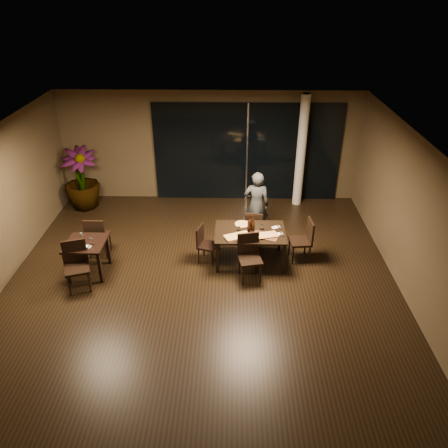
% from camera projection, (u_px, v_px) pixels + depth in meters
% --- Properties ---
extents(ground, '(8.00, 8.00, 0.00)m').
position_uv_depth(ground, '(202.00, 282.00, 9.00)').
color(ground, black).
rests_on(ground, ground).
extents(wall_back, '(8.00, 0.10, 3.00)m').
position_uv_depth(wall_back, '(210.00, 146.00, 11.78)').
color(wall_back, '#483B26').
rests_on(wall_back, ground).
extents(wall_front, '(8.00, 0.10, 3.00)m').
position_uv_depth(wall_front, '(175.00, 398.00, 4.74)').
color(wall_front, '#483B26').
rests_on(wall_front, ground).
extents(wall_right, '(0.10, 8.00, 3.00)m').
position_uv_depth(wall_right, '(415.00, 220.00, 8.19)').
color(wall_right, '#483B26').
rests_on(wall_right, ground).
extents(ceiling, '(8.00, 8.00, 0.04)m').
position_uv_depth(ceiling, '(198.00, 141.00, 7.51)').
color(ceiling, silver).
rests_on(ceiling, wall_back).
extents(window_panel, '(5.00, 0.06, 2.70)m').
position_uv_depth(window_panel, '(247.00, 153.00, 11.76)').
color(window_panel, black).
rests_on(window_panel, ground).
extents(column, '(0.24, 0.24, 3.00)m').
position_uv_depth(column, '(301.00, 152.00, 11.39)').
color(column, silver).
rests_on(column, ground).
extents(main_table, '(1.50, 1.00, 0.75)m').
position_uv_depth(main_table, '(250.00, 235.00, 9.35)').
color(main_table, black).
rests_on(main_table, ground).
extents(side_table, '(0.80, 0.80, 0.75)m').
position_uv_depth(side_table, '(86.00, 248.00, 8.99)').
color(side_table, black).
rests_on(side_table, ground).
extents(chair_main_far, '(0.49, 0.49, 0.89)m').
position_uv_depth(chair_main_far, '(254.00, 226.00, 10.01)').
color(chair_main_far, black).
rests_on(chair_main_far, ground).
extents(chair_main_near, '(0.54, 0.54, 0.98)m').
position_uv_depth(chair_main_near, '(249.00, 254.00, 8.93)').
color(chair_main_near, black).
rests_on(chair_main_near, ground).
extents(chair_main_left, '(0.49, 0.49, 0.84)m').
position_uv_depth(chair_main_left, '(205.00, 242.00, 9.47)').
color(chair_main_left, black).
rests_on(chair_main_left, ground).
extents(chair_main_right, '(0.49, 0.49, 0.96)m').
position_uv_depth(chair_main_right, '(304.00, 238.00, 9.48)').
color(chair_main_right, black).
rests_on(chair_main_right, ground).
extents(chair_side_far, '(0.46, 0.46, 0.98)m').
position_uv_depth(chair_side_far, '(97.00, 235.00, 9.57)').
color(chair_side_far, black).
rests_on(chair_side_far, ground).
extents(chair_side_near, '(0.59, 0.59, 1.01)m').
position_uv_depth(chair_side_near, '(76.00, 262.00, 8.63)').
color(chair_side_near, black).
rests_on(chair_side_near, ground).
extents(diner, '(0.59, 0.42, 1.64)m').
position_uv_depth(diner, '(256.00, 205.00, 10.26)').
color(diner, '#2A2D2F').
rests_on(diner, ground).
extents(potted_plant, '(1.10, 1.10, 1.65)m').
position_uv_depth(potted_plant, '(81.00, 179.00, 11.55)').
color(potted_plant, '#1C4918').
rests_on(potted_plant, ground).
extents(pizza_board_left, '(0.59, 0.50, 0.01)m').
position_uv_depth(pizza_board_left, '(237.00, 237.00, 9.10)').
color(pizza_board_left, '#3F2314').
rests_on(pizza_board_left, main_table).
extents(pizza_board_right, '(0.61, 0.47, 0.01)m').
position_uv_depth(pizza_board_right, '(265.00, 236.00, 9.13)').
color(pizza_board_right, '#4C2A18').
rests_on(pizza_board_right, main_table).
extents(oblong_pizza_left, '(0.56, 0.42, 0.02)m').
position_uv_depth(oblong_pizza_left, '(237.00, 236.00, 9.10)').
color(oblong_pizza_left, maroon).
rests_on(oblong_pizza_left, pizza_board_left).
extents(oblong_pizza_right, '(0.53, 0.34, 0.02)m').
position_uv_depth(oblong_pizza_right, '(265.00, 235.00, 9.12)').
color(oblong_pizza_right, maroon).
rests_on(oblong_pizza_right, pizza_board_right).
extents(round_pizza, '(0.32, 0.32, 0.01)m').
position_uv_depth(round_pizza, '(242.00, 224.00, 9.57)').
color(round_pizza, red).
rests_on(round_pizza, main_table).
extents(bottle_a, '(0.07, 0.07, 0.30)m').
position_uv_depth(bottle_a, '(249.00, 225.00, 9.25)').
color(bottle_a, black).
rests_on(bottle_a, main_table).
extents(bottle_b, '(0.06, 0.06, 0.29)m').
position_uv_depth(bottle_b, '(253.00, 225.00, 9.27)').
color(bottle_b, black).
rests_on(bottle_b, main_table).
extents(bottle_c, '(0.07, 0.07, 0.33)m').
position_uv_depth(bottle_c, '(252.00, 223.00, 9.31)').
color(bottle_c, black).
rests_on(bottle_c, main_table).
extents(tumbler_left, '(0.07, 0.07, 0.08)m').
position_uv_depth(tumbler_left, '(239.00, 229.00, 9.33)').
color(tumbler_left, white).
rests_on(tumbler_left, main_table).
extents(tumbler_right, '(0.08, 0.08, 0.10)m').
position_uv_depth(tumbler_right, '(262.00, 227.00, 9.38)').
color(tumbler_right, white).
rests_on(tumbler_right, main_table).
extents(napkin_near, '(0.20, 0.15, 0.01)m').
position_uv_depth(napkin_near, '(278.00, 234.00, 9.20)').
color(napkin_near, silver).
rests_on(napkin_near, main_table).
extents(napkin_far, '(0.21, 0.16, 0.01)m').
position_uv_depth(napkin_far, '(276.00, 227.00, 9.45)').
color(napkin_far, white).
rests_on(napkin_far, main_table).
extents(wine_glass_a, '(0.08, 0.08, 0.18)m').
position_uv_depth(wine_glass_a, '(82.00, 237.00, 8.94)').
color(wine_glass_a, white).
rests_on(wine_glass_a, side_table).
extents(wine_glass_b, '(0.08, 0.08, 0.17)m').
position_uv_depth(wine_glass_b, '(91.00, 241.00, 8.81)').
color(wine_glass_b, white).
rests_on(wine_glass_b, side_table).
extents(side_napkin, '(0.20, 0.15, 0.01)m').
position_uv_depth(side_napkin, '(86.00, 247.00, 8.78)').
color(side_napkin, white).
rests_on(side_napkin, side_table).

